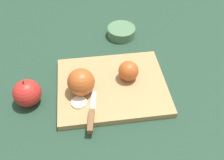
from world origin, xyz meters
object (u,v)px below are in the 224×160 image
apple_half_right (81,82)px  knife (91,118)px  apple_half_left (128,71)px  bowl (121,31)px  apple_whole (27,93)px

apple_half_right → knife: 0.12m
apple_half_right → knife: (-0.03, 0.11, -0.04)m
apple_half_left → bowl: bearing=-19.1°
bowl → apple_whole: bearing=47.2°
knife → bowl: 0.46m
knife → bowl: (-0.12, -0.44, -0.01)m
apple_whole → knife: bearing=155.6°
apple_whole → bowl: size_ratio=0.86×
apple_half_right → apple_whole: apple_half_right is taller
apple_half_left → apple_whole: apple_whole is taller
apple_half_right → knife: bearing=64.0°
apple_half_left → knife: 0.21m
apple_half_left → knife: apple_half_left is taller
apple_half_right → knife: apple_half_right is taller
apple_half_left → bowl: apple_half_left is taller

